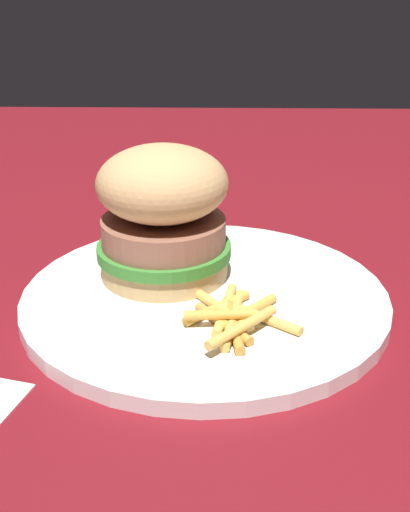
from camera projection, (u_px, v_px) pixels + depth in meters
ground_plane at (232, 322)px, 0.48m from camera, size 1.60×1.60×0.00m
plate at (205, 298)px, 0.50m from camera, size 0.28×0.28×0.01m
sandwich at (163, 213)px, 0.51m from camera, size 0.11×0.11×0.11m
fries_pile at (233, 317)px, 0.46m from camera, size 0.08×0.10×0.01m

